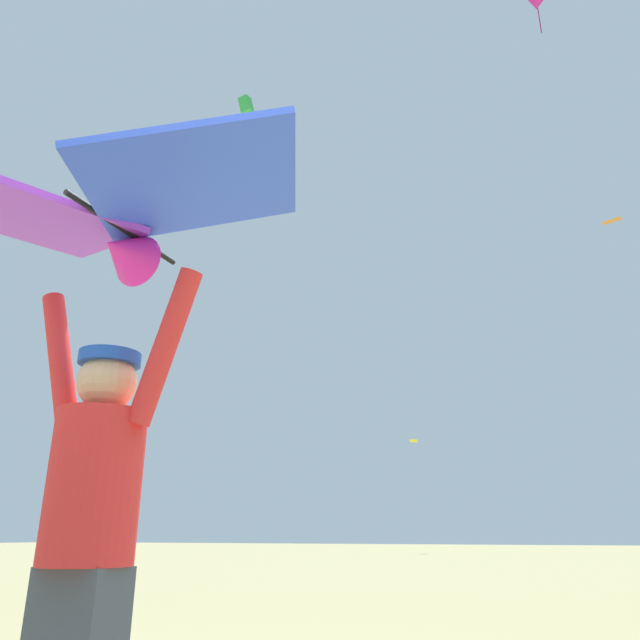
% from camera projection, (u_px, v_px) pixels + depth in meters
% --- Properties ---
extents(kite_flyer_person, '(0.81, 0.34, 1.92)m').
position_uv_depth(kite_flyer_person, '(89.00, 532.00, 2.19)').
color(kite_flyer_person, '#424751').
rests_on(kite_flyer_person, ground).
extents(held_stunt_kite, '(1.84, 0.98, 0.41)m').
position_uv_depth(held_stunt_kite, '(115.00, 215.00, 2.54)').
color(held_stunt_kite, black).
extents(distant_kite_orange_mid_left, '(1.03, 1.01, 0.34)m').
position_uv_depth(distant_kite_orange_mid_left, '(612.00, 220.00, 26.66)').
color(distant_kite_orange_mid_left, orange).
extents(distant_kite_yellow_far_center, '(0.63, 0.62, 0.20)m').
position_uv_depth(distant_kite_yellow_far_center, '(414.00, 440.00, 34.62)').
color(distant_kite_yellow_far_center, yellow).
extents(distant_kite_magenta_low_right, '(0.88, 0.90, 1.82)m').
position_uv_depth(distant_kite_magenta_low_right, '(537.00, 2.00, 21.36)').
color(distant_kite_magenta_low_right, '#DB2393').
extents(distant_kite_green_high_right, '(0.55, 0.63, 0.84)m').
position_uv_depth(distant_kite_green_high_right, '(246.00, 105.00, 26.32)').
color(distant_kite_green_high_right, green).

